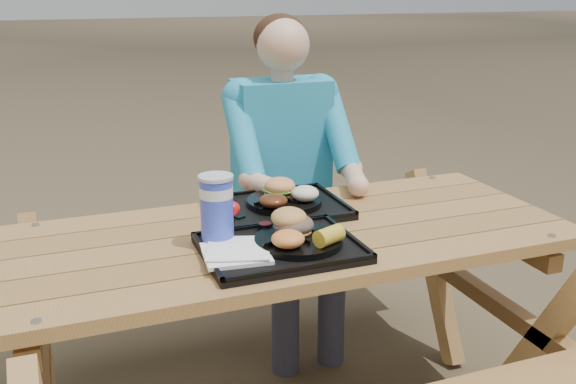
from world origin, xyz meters
name	(u,v)px	position (x,y,z in m)	size (l,w,h in m)	color
picnic_table	(288,335)	(0.00, 0.00, 0.38)	(1.80, 1.49, 0.75)	#999999
tray_near	(280,249)	(-0.08, -0.15, 0.76)	(0.45, 0.35, 0.02)	black
tray_far	(277,209)	(0.03, 0.18, 0.76)	(0.45, 0.35, 0.02)	black
plate_near	(298,241)	(-0.03, -0.16, 0.78)	(0.26, 0.26, 0.02)	black
plate_far	(284,202)	(0.06, 0.19, 0.78)	(0.26, 0.26, 0.02)	black
napkin_stack	(236,252)	(-0.22, -0.17, 0.78)	(0.18, 0.18, 0.02)	white
soda_cup	(217,211)	(-0.24, -0.05, 0.87)	(0.10, 0.10, 0.19)	#1B34CF
condiment_bbq	(265,227)	(-0.09, -0.03, 0.78)	(0.05, 0.05, 0.03)	#320506
condiment_mustard	(285,225)	(-0.02, -0.03, 0.78)	(0.04, 0.04, 0.03)	orange
sandwich	(294,214)	(-0.02, -0.11, 0.85)	(0.11, 0.11, 0.12)	#CF9349
mac_cheese	(288,239)	(-0.08, -0.21, 0.81)	(0.10, 0.10, 0.05)	#F2923F
corn_cob	(329,236)	(0.04, -0.23, 0.82)	(0.09, 0.09, 0.05)	gold
cutlery_far	(226,211)	(-0.15, 0.18, 0.77)	(0.03, 0.17, 0.01)	black
burger	(280,182)	(0.06, 0.23, 0.84)	(0.11, 0.11, 0.10)	#EA9552
baked_beans	(273,201)	(0.00, 0.13, 0.81)	(0.10, 0.10, 0.04)	#542610
potato_salad	(305,193)	(0.12, 0.15, 0.82)	(0.09, 0.09, 0.05)	white
diner	(283,196)	(0.22, 0.64, 0.64)	(0.48, 0.84, 1.28)	#1A88BB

